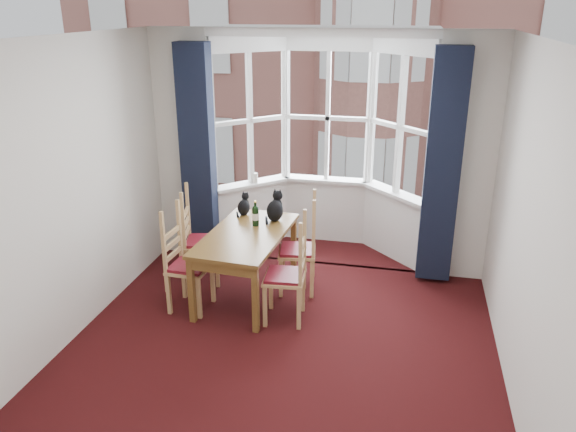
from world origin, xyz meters
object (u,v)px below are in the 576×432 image
(chair_right_near, at_px, (293,278))
(wine_bottle, at_px, (255,215))
(chair_left_far, at_px, (195,243))
(chair_right_far, at_px, (305,252))
(chair_left_near, at_px, (182,266))
(cat_left, at_px, (244,206))
(cat_right, at_px, (275,209))
(candle_tall, at_px, (256,178))
(dining_table, at_px, (246,241))

(chair_right_near, relative_size, wine_bottle, 3.22)
(chair_left_far, distance_m, chair_right_far, 1.28)
(chair_left_near, bearing_deg, chair_left_far, 98.28)
(chair_right_near, bearing_deg, cat_left, 129.93)
(chair_right_far, xyz_separation_m, cat_right, (-0.39, 0.19, 0.41))
(chair_left_far, bearing_deg, cat_left, 32.50)
(chair_right_near, xyz_separation_m, chair_right_far, (-0.00, 0.65, 0.00))
(candle_tall, bearing_deg, cat_right, -62.22)
(wine_bottle, height_order, candle_tall, wine_bottle)
(cat_left, xyz_separation_m, wine_bottle, (0.22, -0.31, 0.02))
(chair_left_near, bearing_deg, chair_right_near, -0.24)
(wine_bottle, relative_size, candle_tall, 2.14)
(chair_left_far, height_order, candle_tall, candle_tall)
(chair_right_near, bearing_deg, candle_tall, 116.36)
(chair_left_far, distance_m, candle_tall, 1.30)
(chair_right_far, height_order, cat_left, cat_left)
(chair_left_near, height_order, chair_right_near, same)
(chair_left_near, distance_m, cat_left, 1.09)
(chair_right_near, relative_size, candle_tall, 6.90)
(chair_left_near, distance_m, chair_left_far, 0.62)
(chair_right_far, bearing_deg, cat_left, 159.85)
(candle_tall, bearing_deg, cat_left, -84.05)
(cat_left, distance_m, candle_tall, 0.83)
(dining_table, xyz_separation_m, chair_left_near, (-0.59, -0.39, -0.18))
(chair_left_far, xyz_separation_m, chair_right_far, (1.28, 0.03, 0.00))
(chair_left_far, height_order, chair_right_far, same)
(dining_table, distance_m, chair_right_far, 0.68)
(dining_table, xyz_separation_m, candle_tall, (-0.27, 1.37, 0.28))
(chair_left_far, bearing_deg, candle_tall, 69.98)
(wine_bottle, xyz_separation_m, candle_tall, (-0.31, 1.12, 0.07))
(dining_table, relative_size, chair_left_far, 1.64)
(dining_table, distance_m, chair_left_far, 0.74)
(wine_bottle, distance_m, candle_tall, 1.17)
(chair_right_far, bearing_deg, candle_tall, 128.17)
(cat_left, bearing_deg, wine_bottle, -53.74)
(dining_table, bearing_deg, cat_left, 108.54)
(dining_table, bearing_deg, chair_left_near, -146.93)
(chair_left_near, height_order, chair_left_far, same)
(chair_left_far, bearing_deg, chair_left_near, -81.72)
(chair_right_far, height_order, cat_right, cat_right)
(cat_right, height_order, candle_tall, cat_right)
(chair_right_far, distance_m, wine_bottle, 0.69)
(cat_right, xyz_separation_m, candle_tall, (-0.48, 0.92, 0.06))
(chair_left_far, xyz_separation_m, wine_bottle, (0.72, 0.01, 0.40))
(dining_table, distance_m, candle_tall, 1.42)
(chair_left_far, bearing_deg, dining_table, -18.48)
(dining_table, bearing_deg, wine_bottle, 80.43)
(chair_right_far, xyz_separation_m, cat_left, (-0.78, 0.29, 0.37))
(dining_table, bearing_deg, candle_tall, 101.13)
(chair_left_near, xyz_separation_m, chair_right_near, (1.20, -0.01, 0.00))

